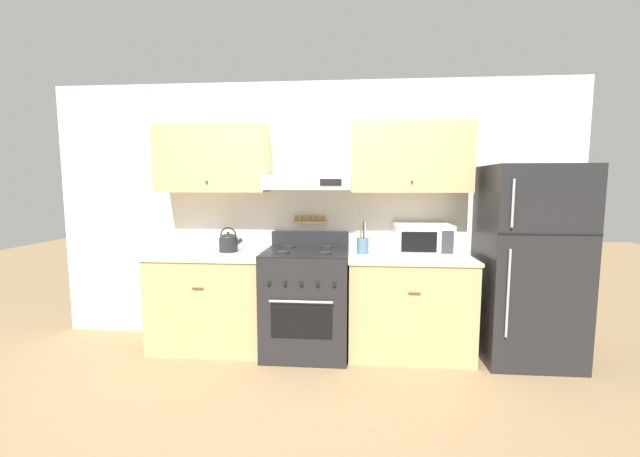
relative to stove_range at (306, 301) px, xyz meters
name	(u,v)px	position (x,y,z in m)	size (l,w,h in m)	color
ground_plane	(303,364)	(0.00, -0.29, -0.48)	(16.00, 16.00, 0.00)	#937551
wall_back	(311,197)	(0.01, 0.33, 0.95)	(5.20, 0.46, 2.55)	silver
counter_left	(211,300)	(-0.92, 0.04, -0.03)	(1.07, 0.65, 0.91)	tan
counter_right	(408,305)	(0.94, 0.04, -0.03)	(1.11, 0.65, 0.91)	tan
stove_range	(306,301)	(0.00, 0.00, 0.00)	(0.77, 0.73, 1.09)	#232326
refrigerator	(529,264)	(1.97, 0.00, 0.38)	(0.79, 0.70, 1.72)	#232326
tea_kettle	(229,242)	(-0.77, 0.13, 0.52)	(0.23, 0.18, 0.24)	#232326
microwave	(422,239)	(1.07, 0.15, 0.57)	(0.52, 0.38, 0.28)	white
utensil_crock	(363,245)	(0.52, 0.13, 0.51)	(0.11, 0.11, 0.30)	slate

